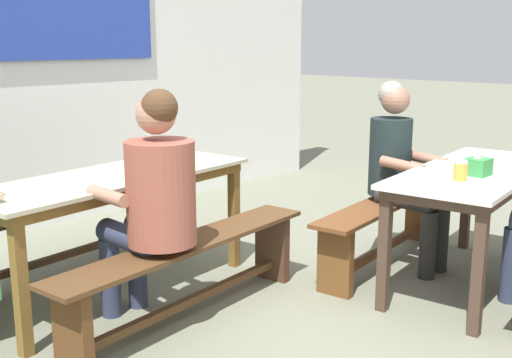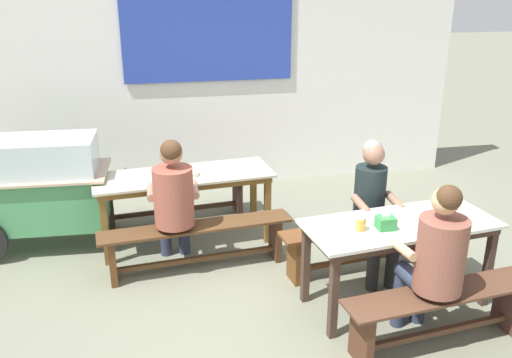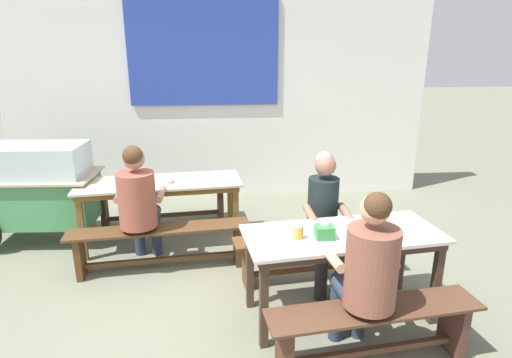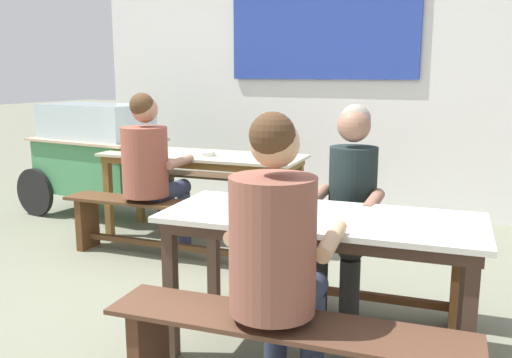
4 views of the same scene
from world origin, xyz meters
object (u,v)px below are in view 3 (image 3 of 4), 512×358
(person_near_front, at_px, (367,268))
(tissue_box, at_px, (325,232))
(bench_near_front, at_px, (373,328))
(food_cart, at_px, (37,187))
(bench_far_front, at_px, (161,242))
(person_left_back_turned, at_px, (139,200))
(person_right_near_table, at_px, (325,214))
(condiment_jar, at_px, (298,232))
(dining_table_far, at_px, (160,188))
(bench_far_back, at_px, (163,201))
(dining_table_near, at_px, (342,242))
(bench_near_back, at_px, (315,250))
(soup_bowl, at_px, (166,181))

(person_near_front, xyz_separation_m, tissue_box, (-0.18, 0.46, 0.07))
(bench_near_front, distance_m, food_cart, 3.85)
(bench_far_front, relative_size, person_left_back_turned, 1.40)
(person_right_near_table, xyz_separation_m, condiment_jar, (-0.35, -0.59, 0.10))
(food_cart, bearing_deg, person_near_front, -36.30)
(bench_near_front, bearing_deg, tissue_box, 115.91)
(dining_table_far, height_order, food_cart, food_cart)
(bench_far_back, height_order, condiment_jar, condiment_jar)
(person_right_near_table, bearing_deg, dining_table_far, 149.15)
(bench_far_back, relative_size, person_right_near_table, 1.34)
(dining_table_near, distance_m, person_left_back_turned, 1.99)
(dining_table_far, relative_size, person_left_back_turned, 1.41)
(bench_near_back, distance_m, person_left_back_turned, 1.77)
(person_near_front, height_order, tissue_box, person_near_front)
(tissue_box, height_order, soup_bowl, tissue_box)
(dining_table_far, relative_size, person_near_front, 1.41)
(dining_table_far, relative_size, soup_bowl, 11.56)
(bench_far_front, bearing_deg, person_near_front, -42.07)
(person_right_near_table, xyz_separation_m, person_left_back_turned, (-1.74, 0.42, 0.03))
(dining_table_near, distance_m, person_near_front, 0.55)
(bench_far_back, relative_size, tissue_box, 12.25)
(person_left_back_turned, relative_size, tissue_box, 9.32)
(dining_table_near, bearing_deg, bench_far_back, 129.24)
(bench_near_back, xyz_separation_m, soup_bowl, (-1.48, 0.83, 0.47))
(bench_far_back, height_order, person_left_back_turned, person_left_back_turned)
(dining_table_far, height_order, person_left_back_turned, person_left_back_turned)
(dining_table_far, xyz_separation_m, tissue_box, (1.46, -1.56, 0.13))
(food_cart, xyz_separation_m, soup_bowl, (1.46, -0.26, 0.11))
(dining_table_near, xyz_separation_m, person_near_front, (0.01, -0.54, 0.07))
(dining_table_far, bearing_deg, bench_far_front, -84.12)
(condiment_jar, height_order, soup_bowl, condiment_jar)
(bench_far_front, distance_m, food_cart, 1.69)
(bench_near_front, xyz_separation_m, soup_bowl, (-1.63, 2.01, 0.48))
(tissue_box, distance_m, soup_bowl, 2.04)
(tissue_box, bearing_deg, person_right_near_table, 75.67)
(person_right_near_table, height_order, tissue_box, person_right_near_table)
(food_cart, bearing_deg, bench_far_back, 16.27)
(bench_far_back, relative_size, person_left_back_turned, 1.31)
(person_near_front, bearing_deg, dining_table_near, 91.42)
(person_left_back_turned, bearing_deg, bench_far_front, -13.77)
(dining_table_near, height_order, soup_bowl, soup_bowl)
(dining_table_far, distance_m, food_cart, 1.40)
(dining_table_far, bearing_deg, dining_table_near, -42.19)
(food_cart, distance_m, person_left_back_turned, 1.47)
(bench_far_front, height_order, bench_near_back, same)
(dining_table_near, bearing_deg, condiment_jar, -168.56)
(bench_near_front, distance_m, person_near_front, 0.45)
(food_cart, relative_size, person_right_near_table, 1.28)
(dining_table_far, distance_m, condiment_jar, 2.00)
(bench_far_back, bearing_deg, person_right_near_table, -42.92)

